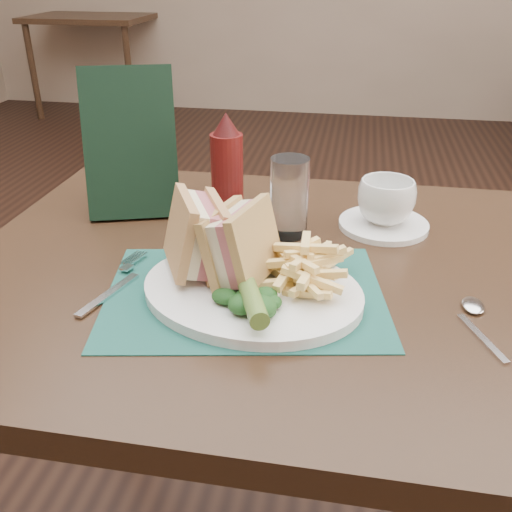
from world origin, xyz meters
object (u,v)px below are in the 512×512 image
(table_bg_left, at_px, (98,65))
(plate, at_px, (252,291))
(coffee_cup, at_px, (386,201))
(sandwich_half_a, at_px, (180,236))
(check_presenter, at_px, (130,144))
(table_main, at_px, (258,444))
(drinking_glass, at_px, (289,198))
(sandwich_half_b, at_px, (227,240))
(ketchup_bottle, at_px, (227,168))
(placemat, at_px, (245,294))
(saucer, at_px, (383,225))

(table_bg_left, relative_size, plate, 3.00)
(table_bg_left, height_order, coffee_cup, coffee_cup)
(coffee_cup, bearing_deg, sandwich_half_a, -139.86)
(plate, relative_size, check_presenter, 1.17)
(table_bg_left, bearing_deg, sandwich_half_a, -63.81)
(table_main, distance_m, drinking_glass, 0.45)
(sandwich_half_a, relative_size, coffee_cup, 1.18)
(sandwich_half_a, bearing_deg, table_bg_left, 89.73)
(table_main, height_order, sandwich_half_a, sandwich_half_a)
(plate, xyz_separation_m, sandwich_half_b, (-0.04, 0.02, 0.06))
(table_main, distance_m, table_bg_left, 4.23)
(sandwich_half_a, xyz_separation_m, check_presenter, (-0.16, 0.23, 0.05))
(ketchup_bottle, bearing_deg, placemat, -72.35)
(table_bg_left, xyz_separation_m, coffee_cup, (2.16, -3.58, 0.42))
(coffee_cup, distance_m, check_presenter, 0.44)
(placemat, relative_size, sandwich_half_a, 3.34)
(sandwich_half_a, bearing_deg, ketchup_bottle, 60.01)
(sandwich_half_a, xyz_separation_m, saucer, (0.28, 0.24, -0.07))
(table_main, bearing_deg, placemat, -91.37)
(sandwich_half_b, bearing_deg, table_bg_left, 132.56)
(placemat, height_order, coffee_cup, coffee_cup)
(placemat, relative_size, check_presenter, 1.46)
(table_main, distance_m, ketchup_bottle, 0.50)
(check_presenter, bearing_deg, placemat, -62.78)
(placemat, relative_size, ketchup_bottle, 2.01)
(sandwich_half_a, bearing_deg, drinking_glass, 28.95)
(coffee_cup, xyz_separation_m, drinking_glass, (-0.16, -0.05, 0.02))
(sandwich_half_b, relative_size, drinking_glass, 0.84)
(placemat, bearing_deg, sandwich_half_a, 168.94)
(sandwich_half_a, bearing_deg, coffee_cup, 13.68)
(drinking_glass, bearing_deg, sandwich_half_b, -108.66)
(table_bg_left, distance_m, coffee_cup, 4.20)
(sandwich_half_b, bearing_deg, placemat, -19.68)
(placemat, bearing_deg, ketchup_bottle, 107.65)
(table_main, bearing_deg, plate, -85.18)
(table_main, distance_m, plate, 0.40)
(plate, height_order, coffee_cup, coffee_cup)
(check_presenter, bearing_deg, coffee_cup, -16.81)
(ketchup_bottle, relative_size, check_presenter, 0.73)
(ketchup_bottle, distance_m, check_presenter, 0.17)
(placemat, xyz_separation_m, check_presenter, (-0.25, 0.25, 0.12))
(placemat, bearing_deg, check_presenter, 134.82)
(table_main, bearing_deg, saucer, 40.55)
(saucer, distance_m, coffee_cup, 0.04)
(table_bg_left, distance_m, sandwich_half_a, 4.28)
(plate, xyz_separation_m, saucer, (0.18, 0.26, -0.00))
(coffee_cup, bearing_deg, sandwich_half_b, -132.58)
(sandwich_half_b, xyz_separation_m, check_presenter, (-0.22, 0.23, 0.05))
(drinking_glass, height_order, ketchup_bottle, ketchup_bottle)
(plate, relative_size, coffee_cup, 3.17)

